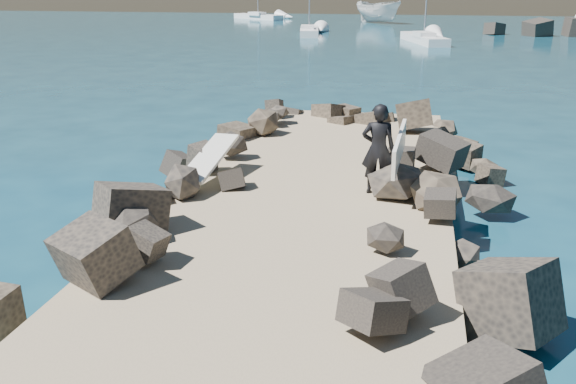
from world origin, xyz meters
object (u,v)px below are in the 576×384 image
at_px(boat_imported, 378,11).
at_px(surfer_with_board, 381,149).
at_px(sailboat_a, 309,31).
at_px(surfboard_resting, 209,162).

xyz_separation_m(boat_imported, surfer_with_board, (4.52, -67.87, 0.24)).
height_order(boat_imported, sailboat_a, sailboat_a).
xyz_separation_m(surfboard_resting, sailboat_a, (-5.90, 48.78, -0.69)).
bearing_deg(surfboard_resting, surfer_with_board, 1.89).
bearing_deg(surfboard_resting, boat_imported, 94.68).
bearing_deg(boat_imported, surfer_with_board, -133.50).
relative_size(surfboard_resting, surfer_with_board, 0.98).
height_order(boat_imported, surfer_with_board, boat_imported).
bearing_deg(sailboat_a, surfboard_resting, -83.11).
distance_m(boat_imported, sailboat_a, 19.70).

